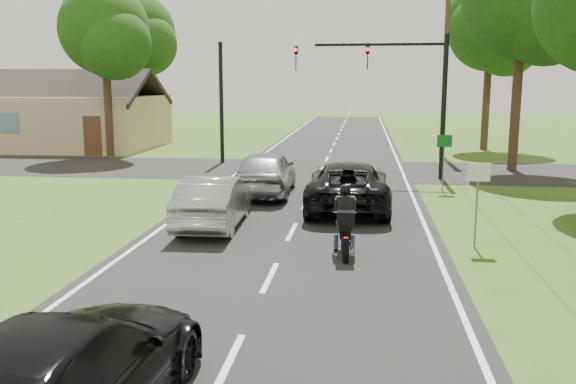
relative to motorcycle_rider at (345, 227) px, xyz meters
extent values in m
plane|color=#304F16|center=(-1.51, -1.94, -0.68)|extent=(140.00, 140.00, 0.00)
cube|color=black|center=(-1.51, 8.06, -0.67)|extent=(8.00, 100.00, 0.01)
cube|color=black|center=(-1.51, 14.06, -0.67)|extent=(60.00, 7.00, 0.01)
torus|color=black|center=(-0.05, 0.74, -0.37)|extent=(0.16, 0.61, 0.60)
torus|color=black|center=(0.04, -0.61, -0.37)|extent=(0.19, 0.66, 0.65)
cube|color=black|center=(-0.01, 0.16, -0.10)|extent=(0.31, 0.88, 0.27)
sphere|color=black|center=(-0.03, 0.38, 0.06)|extent=(0.31, 0.31, 0.31)
cube|color=black|center=(0.01, -0.16, 0.06)|extent=(0.34, 0.52, 0.09)
cube|color=#FF0C07|center=(0.04, -0.71, -0.08)|extent=(0.09, 0.03, 0.05)
cylinder|color=silver|center=(0.16, -0.33, -0.39)|extent=(0.13, 0.73, 0.08)
cylinder|color=black|center=(-0.04, 0.56, 0.23)|extent=(0.56, 0.07, 0.03)
cube|color=black|center=(0.03, -0.43, 0.33)|extent=(0.42, 0.39, 0.29)
cube|color=black|center=(0.00, 0.02, 0.45)|extent=(0.38, 0.22, 0.54)
sphere|color=black|center=(-0.01, 0.08, 0.88)|extent=(0.27, 0.27, 0.27)
cylinder|color=navy|center=(-0.22, 0.31, -0.46)|extent=(0.12, 0.12, 0.41)
cylinder|color=navy|center=(0.18, 0.33, -0.46)|extent=(0.12, 0.12, 0.41)
imported|color=black|center=(-0.07, 5.34, 0.10)|extent=(2.62, 5.56, 1.54)
imported|color=#A9A9AE|center=(-3.78, 2.45, 0.06)|extent=(1.73, 4.47, 1.45)
imported|color=#93969A|center=(-3.11, 7.56, 0.16)|extent=(2.07, 4.87, 1.64)
imported|color=black|center=(-2.96, -8.07, 0.09)|extent=(2.28, 5.24, 1.50)
cylinder|color=black|center=(3.69, 12.06, 2.32)|extent=(0.20, 0.20, 6.00)
cylinder|color=black|center=(0.99, 12.06, 4.92)|extent=(5.40, 0.14, 0.14)
imported|color=black|center=(0.49, 12.06, 4.37)|extent=(0.16, 0.36, 1.00)
imported|color=black|center=(-2.51, 12.06, 4.37)|extent=(0.16, 0.36, 1.00)
sphere|color=#FF0C07|center=(0.49, 11.88, 4.70)|extent=(0.16, 0.16, 0.16)
sphere|color=#FF0C07|center=(-2.51, 11.88, 4.70)|extent=(0.16, 0.16, 0.16)
cylinder|color=black|center=(-6.71, 16.06, 2.32)|extent=(0.20, 0.20, 6.00)
cylinder|color=brown|center=(4.69, 20.06, 4.32)|extent=(0.28, 0.28, 10.00)
cylinder|color=slate|center=(3.19, 1.06, 0.32)|extent=(0.05, 0.05, 2.00)
cube|color=silver|center=(3.19, 1.03, 1.22)|extent=(0.55, 0.04, 0.45)
cylinder|color=slate|center=(3.39, 9.06, 0.32)|extent=(0.05, 0.05, 2.00)
cube|color=#0C591E|center=(3.39, 9.03, 1.22)|extent=(0.55, 0.04, 0.45)
cylinder|color=#332316|center=(7.29, 15.06, 2.82)|extent=(0.44, 0.44, 7.00)
sphere|color=#1B3A10|center=(8.19, 14.34, 6.20)|extent=(4.32, 4.32, 4.32)
cylinder|color=#332316|center=(7.69, 24.06, 2.54)|extent=(0.44, 0.44, 6.44)
sphere|color=#1B3A10|center=(7.69, 24.06, 6.45)|extent=(4.95, 4.95, 4.95)
sphere|color=#1B3A10|center=(8.52, 23.40, 5.65)|extent=(3.96, 3.96, 3.96)
cylinder|color=#332316|center=(-13.51, 18.06, 2.40)|extent=(0.44, 0.44, 6.16)
sphere|color=#1B3A10|center=(-13.51, 18.06, 6.14)|extent=(4.80, 4.80, 4.80)
sphere|color=#1B3A10|center=(-12.71, 17.42, 5.37)|extent=(3.84, 3.84, 3.84)
cylinder|color=#332316|center=(-15.51, 28.06, 2.68)|extent=(0.44, 0.44, 6.72)
sphere|color=#1B3A10|center=(-15.51, 28.06, 6.76)|extent=(5.40, 5.40, 5.40)
sphere|color=#1B3A10|center=(-14.61, 27.34, 5.92)|extent=(4.32, 4.32, 4.32)
cube|color=tan|center=(-17.51, 22.06, 0.92)|extent=(10.00, 8.00, 3.20)
cube|color=black|center=(-17.51, 20.06, 3.02)|extent=(10.20, 4.00, 2.29)
cube|color=black|center=(-17.51, 24.06, 3.02)|extent=(10.20, 4.00, 2.29)
camera|label=1|loc=(0.37, -14.09, 3.40)|focal=38.00mm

